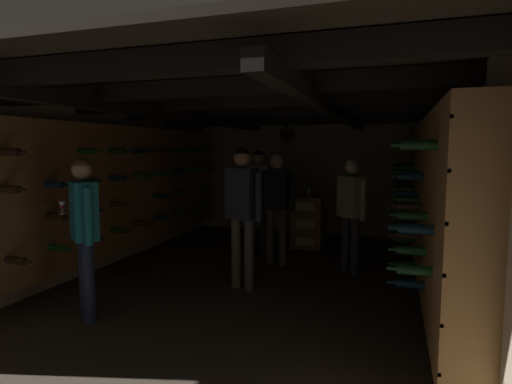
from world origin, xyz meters
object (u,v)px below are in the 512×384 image
object	(u,v)px
wine_crate_stack	(307,222)
display_bottle	(309,189)
person_guest_far_left	(259,191)
person_host_center	(242,203)
person_guest_near_left	(84,223)
person_guest_rear_center	(276,198)
person_guest_far_right	(351,205)

from	to	relation	value
wine_crate_stack	display_bottle	size ratio (longest dim) A/B	2.57
wine_crate_stack	person_guest_far_left	xyz separation A→B (m)	(-0.71, -0.55, 0.58)
person_host_center	person_guest_near_left	bearing A→B (deg)	-131.14
person_guest_rear_center	person_guest_far_right	bearing A→B (deg)	-6.17
person_host_center	person_guest_near_left	world-z (taller)	person_host_center
display_bottle	person_guest_rear_center	xyz separation A→B (m)	(-0.26, -1.14, -0.04)
person_host_center	person_guest_far_right	size ratio (longest dim) A/B	1.10
wine_crate_stack	person_guest_near_left	world-z (taller)	person_guest_near_left
person_guest_far_right	display_bottle	bearing A→B (deg)	123.50
wine_crate_stack	person_guest_far_right	distance (m)	1.61
person_guest_far_left	person_guest_near_left	size ratio (longest dim) A/B	1.04
wine_crate_stack	person_guest_near_left	xyz separation A→B (m)	(-1.51, -3.68, 0.54)
person_guest_near_left	person_guest_rear_center	bearing A→B (deg)	63.16
wine_crate_stack	person_guest_near_left	distance (m)	4.02
person_guest_rear_center	person_guest_far_left	world-z (taller)	person_guest_far_left
person_guest_far_left	person_guest_rear_center	bearing A→B (deg)	-51.96
display_bottle	person_guest_near_left	world-z (taller)	person_guest_near_left
display_bottle	person_guest_far_right	world-z (taller)	person_guest_far_right
person_host_center	person_guest_far_left	distance (m)	1.82
person_host_center	person_guest_far_right	distance (m)	1.60
wine_crate_stack	person_guest_far_right	bearing A→B (deg)	-55.95
person_host_center	person_guest_rear_center	world-z (taller)	person_host_center
wine_crate_stack	person_host_center	xyz separation A→B (m)	(-0.33, -2.33, 0.61)
person_host_center	person_guest_near_left	distance (m)	1.80
person_guest_far_right	person_guest_near_left	xyz separation A→B (m)	(-2.37, -2.41, 0.04)
person_guest_near_left	person_guest_far_left	bearing A→B (deg)	75.54
person_guest_rear_center	person_guest_far_right	distance (m)	1.10
wine_crate_stack	person_guest_near_left	size ratio (longest dim) A/B	0.55
person_guest_rear_center	person_guest_far_left	distance (m)	0.77
display_bottle	person_guest_far_left	bearing A→B (deg)	-144.10
wine_crate_stack	person_host_center	bearing A→B (deg)	-98.16
display_bottle	person_guest_near_left	size ratio (longest dim) A/B	0.21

